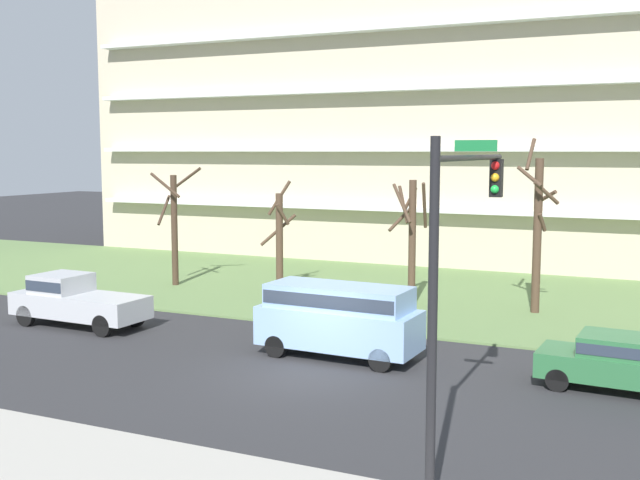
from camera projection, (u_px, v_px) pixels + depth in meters
name	position (u px, v px, depth m)	size (l,w,h in m)	color
ground	(300.00, 377.00, 22.54)	(160.00, 160.00, 0.00)	#2D2D30
grass_lawn_strip	(434.00, 295.00, 35.19)	(80.00, 16.00, 0.08)	#66844C
apartment_building	(503.00, 122.00, 47.50)	(51.68, 14.32, 16.79)	beige
tree_far_left	(174.00, 224.00, 37.42)	(1.92, 1.93, 5.84)	#423023
tree_left	(279.00, 239.00, 35.60)	(1.72, 1.72, 5.27)	#4C3828
tree_center	(411.00, 235.00, 32.48)	(1.67, 1.88, 5.41)	#4C3828
tree_right	(537.00, 229.00, 30.87)	(1.72, 1.61, 7.14)	#4C3828
van_blue_near_left	(339.00, 315.00, 24.57)	(5.28, 2.22, 2.36)	#8CB2E0
sedan_green_center_left	(621.00, 361.00, 21.14)	(4.50, 2.05, 1.57)	#2D6B3D
pickup_silver_center_right	(75.00, 299.00, 29.11)	(5.47, 2.19, 1.95)	#B7BABF
traffic_signal_mast	(459.00, 248.00, 15.26)	(0.90, 5.63, 6.88)	black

